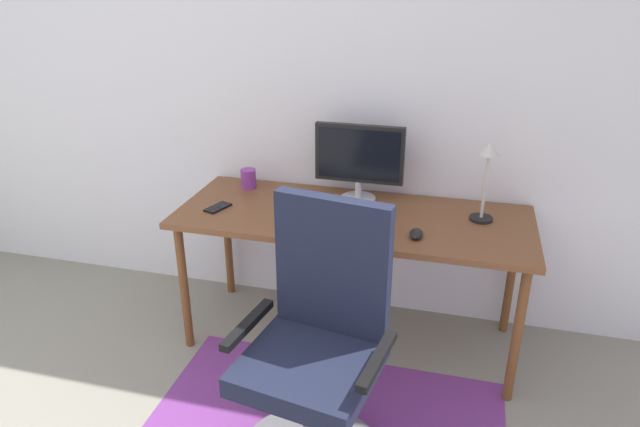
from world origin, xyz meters
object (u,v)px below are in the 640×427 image
Objects in this scene: desk at (352,226)px; office_chair at (316,372)px; keyboard at (338,231)px; coffee_cup at (249,179)px; cell_phone at (218,207)px; desk_lamp at (487,171)px; monitor at (359,158)px; computer_mouse at (416,234)px.

office_chair is at bearing -87.47° from desk.
keyboard is (-0.02, -0.22, 0.07)m from desk.
keyboard is 4.13× the size of coffee_cup.
keyboard is at bearing -96.24° from desk.
desk_lamp reaches higher than cell_phone.
desk_lamp is (0.62, -0.10, 0.02)m from monitor.
cell_phone is at bearing -155.82° from monitor.
computer_mouse is at bearing -28.31° from desk.
office_chair is at bearing -57.54° from coffee_cup.
keyboard is at bearing -91.60° from monitor.
office_chair is (0.04, -0.82, -0.24)m from desk.
computer_mouse is (0.34, -0.37, -0.21)m from monitor.
desk_lamp reaches higher than coffee_cup.
desk_lamp reaches higher than desk.
cell_phone is 1.06m from office_chair.
office_chair is (0.05, -1.02, -0.53)m from monitor.
cell_phone is 1.31m from desk_lamp.
computer_mouse is at bearing 7.24° from keyboard.
computer_mouse is 0.27× the size of desk_lamp.
desk is 0.35m from monitor.
coffee_cup is (-0.61, 0.02, -0.18)m from monitor.
desk is at bearing 151.69° from computer_mouse.
monitor is 0.64m from coffee_cup.
desk_lamp is at bearing -5.59° from coffee_cup.
office_chair is at bearing -113.93° from computer_mouse.
keyboard is at bearing 8.23° from cell_phone.
coffee_cup is at bearing 161.25° from desk.
monitor is 0.47m from keyboard.
coffee_cup is 0.32m from cell_phone.
office_chair is at bearing -121.87° from desk_lamp.
desk is 0.86m from office_chair.
desk is 4.01× the size of keyboard.
desk_lamp is at bearing -9.64° from monitor.
monitor is 0.63m from desk_lamp.
keyboard is 0.68m from office_chair.
office_chair is (0.70, -0.73, -0.30)m from cell_phone.
desk is 16.58× the size of computer_mouse.
office_chair is (-0.29, -0.65, -0.32)m from computer_mouse.
coffee_cup is 1.28m from office_chair.
cell_phone is (-0.99, 0.08, -0.01)m from computer_mouse.
coffee_cup is at bearing 178.57° from monitor.
coffee_cup is 0.74× the size of cell_phone.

